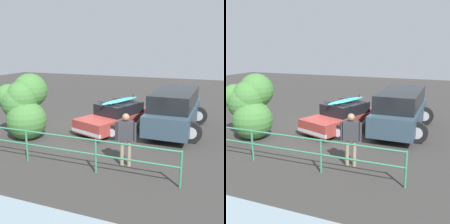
{
  "view_description": "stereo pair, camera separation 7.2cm",
  "coord_description": "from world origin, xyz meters",
  "views": [
    {
      "loc": [
        -4.92,
        11.26,
        3.82
      ],
      "look_at": [
        -0.49,
        0.13,
        0.95
      ],
      "focal_mm": 45.0,
      "sensor_mm": 36.0,
      "label": 1
    },
    {
      "loc": [
        -4.99,
        11.23,
        3.82
      ],
      "look_at": [
        -0.49,
        0.13,
        0.95
      ],
      "focal_mm": 45.0,
      "sensor_mm": 36.0,
      "label": 2
    }
  ],
  "objects": [
    {
      "name": "railing_fence",
      "position": [
        1.01,
        4.08,
        0.74
      ],
      "size": [
        10.21,
        0.11,
        1.08
      ],
      "color": "#387F5B",
      "rests_on": "ground"
    },
    {
      "name": "person_bystander",
      "position": [
        -2.19,
        3.24,
        1.05
      ],
      "size": [
        0.66,
        0.31,
        1.74
      ],
      "color": "gray",
      "rests_on": "ground"
    },
    {
      "name": "sedan_car",
      "position": [
        -0.51,
        -0.51,
        0.59
      ],
      "size": [
        3.04,
        4.36,
        1.51
      ],
      "color": "#9E3833",
      "rests_on": "ground"
    },
    {
      "name": "bush_near_left",
      "position": [
        2.77,
        1.95,
        1.43
      ],
      "size": [
        2.23,
        2.08,
        2.7
      ],
      "color": "#4C3828",
      "rests_on": "ground"
    },
    {
      "name": "ground_plane",
      "position": [
        0.0,
        0.0,
        -0.01
      ],
      "size": [
        44.0,
        44.0,
        0.02
      ],
      "primitive_type": "cube",
      "color": "#383533",
      "rests_on": "ground"
    },
    {
      "name": "suv_car",
      "position": [
        -2.98,
        -1.28,
        0.96
      ],
      "size": [
        2.73,
        5.08,
        1.85
      ],
      "color": "#334756",
      "rests_on": "ground"
    }
  ]
}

